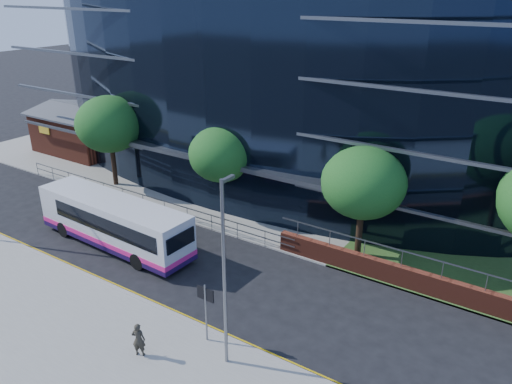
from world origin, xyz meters
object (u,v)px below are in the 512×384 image
Objects in this scene: tree_far_a at (109,124)px; tree_far_b at (221,154)px; street_sign at (206,301)px; tree_far_c at (364,183)px; streetlight_east at (225,271)px; pedestrian_b at (139,340)px; city_bus at (115,222)px; brick_pavilion at (84,131)px.

tree_far_a reaches higher than tree_far_b.
tree_far_a is (-17.50, 10.59, 2.71)m from street_sign.
streetlight_east is at bearing -95.11° from tree_far_c.
street_sign reaches higher than pedestrian_b.
tree_far_b reaches higher than city_bus.
brick_pavilion is 10.48m from tree_far_a.
tree_far_a is 1.07× the size of tree_far_c.
tree_far_c is (2.50, 10.59, 2.39)m from street_sign.
street_sign is at bearing -29.65° from brick_pavilion.
street_sign is 0.26× the size of city_bus.
city_bus is at bearing -63.74° from pedestrian_b.
tree_far_b is at bearing 73.49° from city_bus.
tree_far_b is 0.93× the size of tree_far_c.
brick_pavilion is 30.49m from street_sign.
tree_far_a is 0.87× the size of streetlight_east.
tree_far_b is 14.74m from streetlight_east.
tree_far_a is at bearing 149.54° from streetlight_east.
tree_far_a is at bearing -177.14° from tree_far_b.
brick_pavilion is 1.23× the size of tree_far_a.
tree_far_c reaches higher than city_bus.
brick_pavilion is 3.07× the size of street_sign.
brick_pavilion reaches higher than city_bus.
city_bus is (-9.94, 3.88, -0.60)m from street_sign.
tree_far_c is at bearing -8.82° from brick_pavilion.
brick_pavilion is 20.00m from city_bus.
pedestrian_b is at bearing -34.81° from city_bus.
tree_far_c is at bearing -2.86° from tree_far_b.
tree_far_c is (20.00, 0.00, -0.33)m from tree_far_a.
street_sign reaches higher than city_bus.
pedestrian_b is (-3.25, -1.70, -3.52)m from streetlight_east.
city_bus is (16.56, -11.21, -0.39)m from brick_pavilion.
tree_far_b is 10.02m from tree_far_c.
tree_far_c is at bearing -135.01° from pedestrian_b.
tree_far_a is at bearing 148.83° from street_sign.
tree_far_c reaches higher than pedestrian_b.
tree_far_b is 0.76× the size of streetlight_east.
tree_far_c reaches higher than brick_pavilion.
tree_far_a is 0.64× the size of city_bus.
streetlight_east reaches higher than tree_far_b.
street_sign is at bearing -154.10° from pedestrian_b.
brick_pavilion is 1.08× the size of streetlight_east.
brick_pavilion is at bearing 153.45° from tree_far_a.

